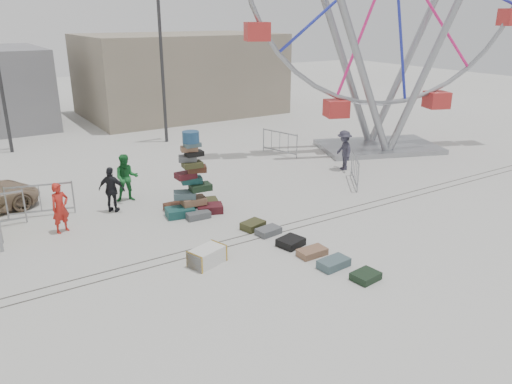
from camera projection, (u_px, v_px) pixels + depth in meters
ground at (250, 252)px, 13.70m from camera, size 90.00×90.00×0.00m
track_line_near at (239, 244)px, 14.18m from camera, size 40.00×0.04×0.01m
track_line_far at (232, 239)px, 14.50m from camera, size 40.00×0.04×0.01m
building_right at (180, 74)px, 32.30m from camera, size 12.00×8.00×5.00m
lamp_post_right at (163, 51)px, 24.10m from camera, size 1.41×0.25×8.00m
suitcase_tower at (192, 190)px, 16.22m from camera, size 2.03×1.70×2.72m
steamer_trunk at (207, 256)px, 12.97m from camera, size 1.07×0.81×0.44m
row_case_0 at (253, 225)px, 15.14m from camera, size 0.80×0.66×0.23m
row_case_1 at (268, 231)px, 14.78m from camera, size 0.77×0.55×0.20m
row_case_2 at (291, 242)px, 14.03m from camera, size 0.80×0.75×0.22m
row_case_3 at (312, 252)px, 13.47m from camera, size 0.79×0.47×0.19m
row_case_4 at (334, 263)px, 12.84m from camera, size 0.86×0.55×0.22m
row_case_5 at (366, 276)px, 12.24m from camera, size 0.72×0.60×0.19m
barricade_dummy_c at (40, 200)px, 15.94m from camera, size 1.96×0.60×1.10m
barricade_wheel_front at (355, 170)px, 19.04m from camera, size 1.26×1.67×1.10m
barricade_wheel_back at (280, 143)px, 23.03m from camera, size 0.63×1.95×1.10m
pedestrian_red at (60, 208)px, 14.72m from camera, size 0.65×0.54×1.53m
pedestrian_green at (127, 178)px, 17.18m from camera, size 0.96×0.84×1.67m
pedestrian_black at (112, 190)px, 16.25m from camera, size 0.92×0.86×1.52m
pedestrian_grey at (344, 150)px, 20.70m from camera, size 0.91×1.21×1.66m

